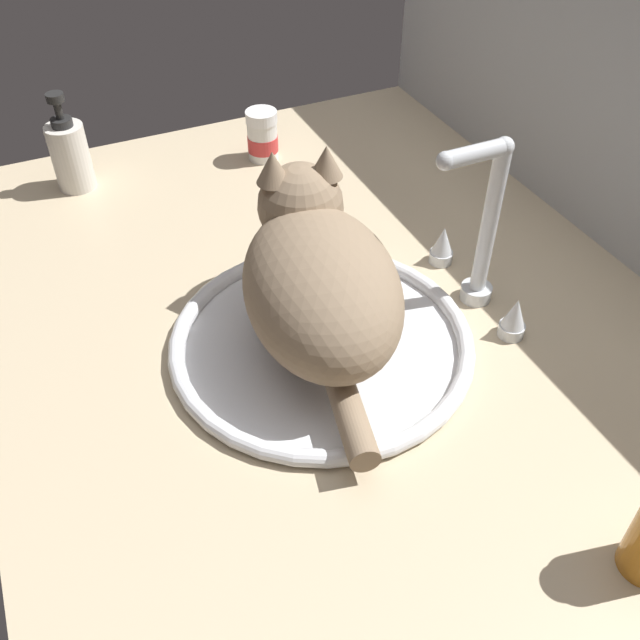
# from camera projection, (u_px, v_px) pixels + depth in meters

# --- Properties ---
(countertop) EXTENTS (1.21, 0.82, 0.03)m
(countertop) POSITION_uv_depth(u_px,v_px,m) (345.00, 348.00, 0.86)
(countertop) COLOR #CCB793
(countertop) RESTS_ON ground
(sink_basin) EXTENTS (0.36, 0.36, 0.02)m
(sink_basin) POSITION_uv_depth(u_px,v_px,m) (320.00, 339.00, 0.83)
(sink_basin) COLOR white
(sink_basin) RESTS_ON countertop
(faucet) EXTENTS (0.19, 0.11, 0.23)m
(faucet) POSITION_uv_depth(u_px,v_px,m) (479.00, 241.00, 0.84)
(faucet) COLOR silver
(faucet) RESTS_ON countertop
(cat) EXTENTS (0.36, 0.23, 0.18)m
(cat) POSITION_uv_depth(u_px,v_px,m) (316.00, 272.00, 0.79)
(cat) COLOR #8C755B
(cat) RESTS_ON sink_basin
(pill_bottle) EXTENTS (0.05, 0.05, 0.08)m
(pill_bottle) POSITION_uv_depth(u_px,v_px,m) (262.00, 137.00, 1.14)
(pill_bottle) COLOR white
(pill_bottle) RESTS_ON countertop
(soap_pump_bottle) EXTENTS (0.06, 0.06, 0.15)m
(soap_pump_bottle) POSITION_uv_depth(u_px,v_px,m) (70.00, 154.00, 1.07)
(soap_pump_bottle) COLOR silver
(soap_pump_bottle) RESTS_ON countertop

